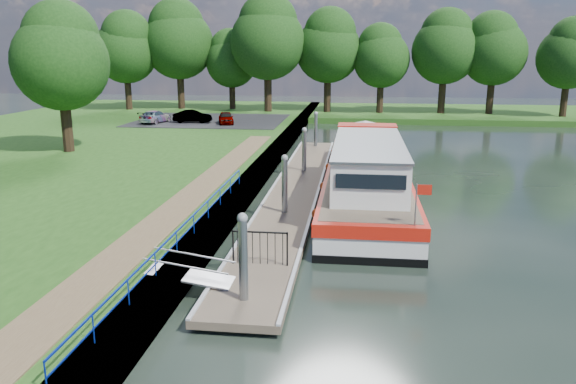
# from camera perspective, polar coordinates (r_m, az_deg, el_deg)

# --- Properties ---
(ground) EXTENTS (160.00, 160.00, 0.00)m
(ground) POSITION_cam_1_polar(r_m,az_deg,el_deg) (16.85, -4.12, -11.33)
(ground) COLOR black
(ground) RESTS_ON ground
(bank_edge) EXTENTS (1.10, 90.00, 0.78)m
(bank_edge) POSITION_cam_1_polar(r_m,az_deg,el_deg) (31.19, -3.46, 1.38)
(bank_edge) COLOR #473D2D
(bank_edge) RESTS_ON ground
(far_bank) EXTENTS (60.00, 18.00, 0.60)m
(far_bank) POSITION_cam_1_polar(r_m,az_deg,el_deg) (67.87, 14.72, 7.74)
(far_bank) COLOR #1F4814
(far_bank) RESTS_ON ground
(footpath) EXTENTS (1.60, 40.00, 0.05)m
(footpath) POSITION_cam_1_polar(r_m,az_deg,el_deg) (24.93, -10.57, -1.10)
(footpath) COLOR brown
(footpath) RESTS_ON riverbank
(carpark) EXTENTS (14.00, 12.00, 0.06)m
(carpark) POSITION_cam_1_polar(r_m,az_deg,el_deg) (55.12, -7.83, 7.24)
(carpark) COLOR black
(carpark) RESTS_ON riverbank
(blue_fence) EXTENTS (0.04, 18.04, 0.72)m
(blue_fence) POSITION_cam_1_polar(r_m,az_deg,el_deg) (19.73, -10.38, -3.58)
(blue_fence) COLOR #0C2DBF
(blue_fence) RESTS_ON riverbank
(pontoon) EXTENTS (2.50, 30.00, 0.56)m
(pontoon) POSITION_cam_1_polar(r_m,az_deg,el_deg) (28.95, 0.80, -0.01)
(pontoon) COLOR brown
(pontoon) RESTS_ON ground
(mooring_piles) EXTENTS (0.30, 27.30, 3.55)m
(mooring_piles) POSITION_cam_1_polar(r_m,az_deg,el_deg) (28.70, 0.81, 2.11)
(mooring_piles) COLOR gray
(mooring_piles) RESTS_ON ground
(gangway) EXTENTS (2.58, 1.00, 0.92)m
(gangway) POSITION_cam_1_polar(r_m,az_deg,el_deg) (17.46, -9.87, -8.32)
(gangway) COLOR #A5A8AD
(gangway) RESTS_ON ground
(gate_panel) EXTENTS (1.85, 0.05, 1.15)m
(gate_panel) POSITION_cam_1_polar(r_m,az_deg,el_deg) (18.41, -2.87, -5.19)
(gate_panel) COLOR black
(gate_panel) RESTS_ON ground
(barge) EXTENTS (4.36, 21.15, 4.78)m
(barge) POSITION_cam_1_polar(r_m,az_deg,el_deg) (29.53, 7.97, 1.94)
(barge) COLOR black
(barge) RESTS_ON ground
(horizon_trees) EXTENTS (54.38, 10.03, 12.87)m
(horizon_trees) POSITION_cam_1_polar(r_m,az_deg,el_deg) (63.78, 2.95, 14.68)
(horizon_trees) COLOR #332316
(horizon_trees) RESTS_ON ground
(bank_tree_a) EXTENTS (6.12, 6.12, 9.72)m
(bank_tree_a) POSITION_cam_1_polar(r_m,az_deg,el_deg) (39.84, -22.07, 12.78)
(bank_tree_a) COLOR #332316
(bank_tree_a) RESTS_ON riverbank
(car_a) EXTENTS (2.11, 3.46, 1.10)m
(car_a) POSITION_cam_1_polar(r_m,az_deg,el_deg) (51.94, -6.33, 7.51)
(car_a) COLOR #999999
(car_a) RESTS_ON carpark
(car_b) EXTENTS (3.56, 1.40, 1.15)m
(car_b) POSITION_cam_1_polar(r_m,az_deg,el_deg) (53.20, -9.68, 7.58)
(car_b) COLOR #999999
(car_b) RESTS_ON carpark
(car_c) EXTENTS (2.25, 4.13, 1.14)m
(car_c) POSITION_cam_1_polar(r_m,az_deg,el_deg) (53.83, -13.34, 7.47)
(car_c) COLOR #999999
(car_c) RESTS_ON carpark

